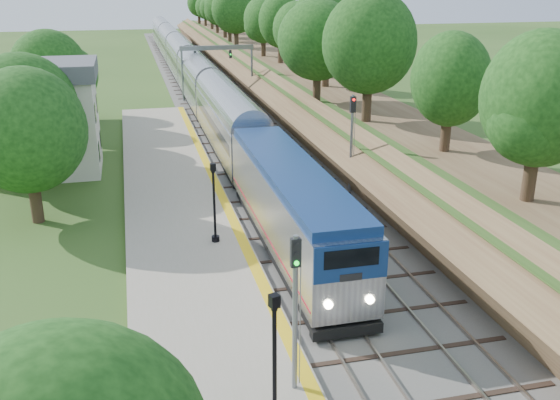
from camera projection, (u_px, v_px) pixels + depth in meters
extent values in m
plane|color=#2D4C19|center=(380.00, 395.00, 21.53)|extent=(320.00, 320.00, 0.00)
cube|color=#4C4944|center=(209.00, 92.00, 76.78)|extent=(9.50, 170.00, 0.12)
cube|color=gray|center=(186.00, 92.00, 76.13)|extent=(0.08, 170.00, 0.16)
cube|color=gray|center=(198.00, 92.00, 76.45)|extent=(0.08, 170.00, 0.16)
cube|color=gray|center=(219.00, 91.00, 77.02)|extent=(0.08, 170.00, 0.16)
cube|color=gray|center=(230.00, 90.00, 77.34)|extent=(0.08, 170.00, 0.16)
cube|color=gray|center=(184.00, 230.00, 34.93)|extent=(6.40, 68.00, 0.38)
cube|color=gold|center=(234.00, 222.00, 35.50)|extent=(0.55, 68.00, 0.01)
cube|color=brown|center=(283.00, 78.00, 78.41)|extent=(9.00, 170.00, 3.00)
cube|color=brown|center=(253.00, 80.00, 77.61)|extent=(4.47, 170.00, 4.54)
cylinder|color=#332316|center=(494.00, 172.00, 31.43)|extent=(0.60, 0.60, 2.62)
sphere|color=#12360E|center=(502.00, 102.00, 30.22)|extent=(5.70, 5.70, 5.70)
cylinder|color=#332316|center=(272.00, 55.00, 77.12)|extent=(0.60, 0.60, 2.62)
sphere|color=#12360E|center=(272.00, 26.00, 75.91)|extent=(5.70, 5.70, 5.70)
cylinder|color=#332316|center=(215.00, 25.00, 122.80)|extent=(0.60, 0.60, 2.62)
sphere|color=#12360E|center=(214.00, 7.00, 121.59)|extent=(5.70, 5.70, 5.70)
cube|color=silver|center=(40.00, 127.00, 44.67)|extent=(8.00, 6.00, 6.80)
cube|color=#505257|center=(32.00, 71.00, 43.31)|extent=(8.60, 6.60, 1.20)
cube|color=black|center=(99.00, 152.00, 44.46)|extent=(0.05, 1.10, 1.30)
cube|color=black|center=(100.00, 139.00, 47.75)|extent=(0.05, 1.10, 1.30)
cube|color=black|center=(95.00, 113.00, 43.51)|extent=(0.05, 1.10, 1.30)
cube|color=black|center=(97.00, 103.00, 46.80)|extent=(0.05, 1.10, 1.30)
cylinder|color=slate|center=(183.00, 74.00, 70.40)|extent=(0.24, 0.24, 6.20)
cylinder|color=slate|center=(252.00, 72.00, 72.18)|extent=(0.24, 0.24, 6.20)
cube|color=slate|center=(217.00, 48.00, 70.32)|extent=(8.40, 0.25, 0.50)
cube|color=black|center=(195.00, 55.00, 69.88)|extent=(0.30, 0.20, 0.90)
cube|color=black|center=(230.00, 54.00, 70.77)|extent=(0.30, 0.20, 0.90)
cylinder|color=#332316|center=(68.00, 170.00, 42.20)|extent=(0.60, 0.60, 2.45)
sphere|color=#12360E|center=(62.00, 122.00, 41.07)|extent=(5.32, 5.32, 5.32)
cylinder|color=#332316|center=(81.00, 120.00, 56.82)|extent=(0.60, 0.60, 2.45)
sphere|color=#12360E|center=(77.00, 83.00, 55.69)|extent=(5.32, 5.32, 5.32)
cube|color=black|center=(291.00, 241.00, 32.55)|extent=(2.74, 17.13, 0.59)
cube|color=#B7BAC1|center=(291.00, 205.00, 31.87)|extent=(2.97, 17.84, 3.37)
cube|color=navy|center=(291.00, 170.00, 31.23)|extent=(2.85, 17.13, 0.44)
cube|color=navy|center=(351.00, 262.00, 23.38)|extent=(2.94, 0.10, 1.49)
cube|color=black|center=(352.00, 258.00, 23.27)|extent=(2.18, 0.06, 0.74)
cube|color=#AB1022|center=(291.00, 226.00, 32.26)|extent=(2.99, 17.49, 0.10)
cube|color=#B7BAC1|center=(229.00, 127.00, 49.75)|extent=(2.97, 19.82, 3.87)
cube|color=#B7BAC1|center=(199.00, 86.00, 68.41)|extent=(2.97, 19.82, 3.87)
cube|color=#B7BAC1|center=(182.00, 62.00, 87.08)|extent=(2.97, 19.82, 3.87)
cube|color=#B7BAC1|center=(171.00, 47.00, 105.74)|extent=(2.97, 19.82, 3.87)
cube|color=#B7BAC1|center=(163.00, 36.00, 124.40)|extent=(2.97, 19.82, 3.87)
cylinder|color=black|center=(275.00, 363.00, 19.03)|extent=(0.14, 0.14, 3.91)
cube|color=black|center=(274.00, 301.00, 18.29)|extent=(0.35, 0.35, 0.40)
cube|color=silver|center=(274.00, 301.00, 18.29)|extent=(0.25, 0.25, 0.30)
cylinder|color=black|center=(216.00, 239.00, 32.98)|extent=(0.42, 0.42, 0.29)
cylinder|color=black|center=(214.00, 205.00, 32.34)|extent=(0.13, 0.13, 3.75)
cube|color=black|center=(213.00, 167.00, 31.64)|extent=(0.28, 0.28, 0.39)
cube|color=silver|center=(213.00, 167.00, 31.64)|extent=(0.20, 0.20, 0.29)
cylinder|color=slate|center=(295.00, 315.00, 20.37)|extent=(0.17, 0.17, 5.64)
cube|color=black|center=(296.00, 253.00, 19.61)|extent=(0.33, 0.21, 0.97)
cylinder|color=#0CE526|center=(297.00, 254.00, 19.49)|extent=(0.16, 0.06, 0.16)
cylinder|color=slate|center=(351.00, 144.00, 40.46)|extent=(0.19, 0.19, 6.42)
cube|color=black|center=(353.00, 104.00, 39.58)|extent=(0.35, 0.23, 1.04)
cylinder|color=#FF0C0C|center=(354.00, 105.00, 39.46)|extent=(0.17, 0.06, 0.17)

